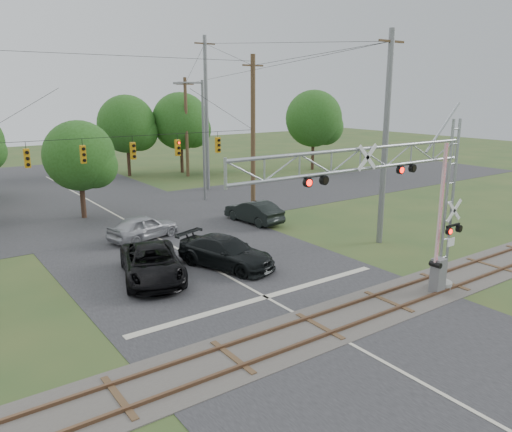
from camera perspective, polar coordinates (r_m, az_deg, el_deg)
ground at (r=18.64m, az=11.55°, el=-14.59°), size 160.00×160.00×0.00m
road_main at (r=25.82m, az=-4.87°, el=-6.03°), size 14.00×90.00×0.02m
road_cross at (r=38.07m, az=-15.67°, el=0.08°), size 90.00×12.00×0.02m
railroad_track at (r=19.87m, az=7.27°, el=-12.41°), size 90.00×3.20×0.17m
crossing_gantry at (r=20.73m, az=16.04°, el=2.29°), size 12.24×0.99×7.73m
traffic_signal_span at (r=33.79m, az=-12.45°, el=8.28°), size 19.34×0.36×11.50m
pickup_black at (r=24.67m, az=-11.80°, el=-5.27°), size 4.30×6.40×1.63m
car_dark at (r=25.85m, az=-3.45°, el=-4.16°), size 3.95×5.85×1.57m
sedan_silver at (r=31.40m, az=-12.75°, el=-1.24°), size 4.81×2.89×1.53m
suv_dark at (r=34.54m, az=-0.26°, el=0.51°), size 2.08×4.83×1.55m
streetlight at (r=41.30m, az=-6.26°, el=9.23°), size 2.60×0.27×9.75m
utility_poles at (r=36.22m, az=-11.44°, el=9.39°), size 25.71×28.67×13.59m
treeline at (r=49.64m, az=-17.02°, el=9.30°), size 59.47×21.35×9.09m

